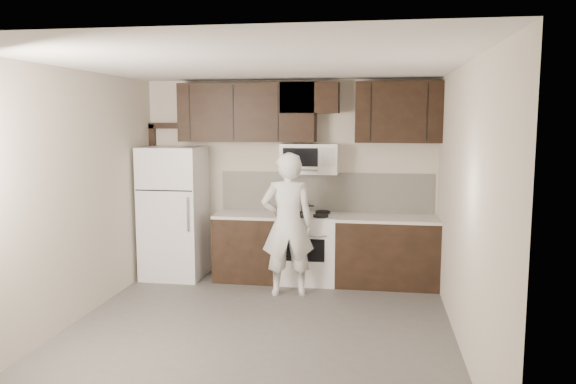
% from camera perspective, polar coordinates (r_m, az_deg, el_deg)
% --- Properties ---
extents(floor, '(4.50, 4.50, 0.00)m').
position_cam_1_polar(floor, '(5.91, -3.26, -14.18)').
color(floor, '#55524F').
rests_on(floor, ground).
extents(back_wall, '(4.00, 0.00, 4.00)m').
position_cam_1_polar(back_wall, '(7.75, 0.16, 1.33)').
color(back_wall, beige).
rests_on(back_wall, ground).
extents(ceiling, '(4.50, 4.50, 0.00)m').
position_cam_1_polar(ceiling, '(5.52, -3.47, 12.86)').
color(ceiling, white).
rests_on(ceiling, back_wall).
extents(counter_run, '(2.95, 0.64, 0.91)m').
position_cam_1_polar(counter_run, '(7.53, 4.36, -5.79)').
color(counter_run, black).
rests_on(counter_run, floor).
extents(stove, '(0.76, 0.66, 0.94)m').
position_cam_1_polar(stove, '(7.56, 2.06, -5.68)').
color(stove, white).
rests_on(stove, floor).
extents(backsplash, '(2.90, 0.02, 0.54)m').
position_cam_1_polar(backsplash, '(7.70, 3.83, -0.00)').
color(backsplash, silver).
rests_on(backsplash, counter_run).
extents(upper_cabinets, '(3.48, 0.35, 0.78)m').
position_cam_1_polar(upper_cabinets, '(7.51, 1.54, 8.25)').
color(upper_cabinets, black).
rests_on(upper_cabinets, back_wall).
extents(microwave, '(0.76, 0.42, 0.40)m').
position_cam_1_polar(microwave, '(7.49, 2.21, 3.41)').
color(microwave, white).
rests_on(microwave, upper_cabinets).
extents(refrigerator, '(0.80, 0.76, 1.80)m').
position_cam_1_polar(refrigerator, '(7.86, -11.50, -2.06)').
color(refrigerator, white).
rests_on(refrigerator, floor).
extents(door_trim, '(0.50, 0.08, 2.12)m').
position_cam_1_polar(door_trim, '(8.24, -13.20, 0.78)').
color(door_trim, black).
rests_on(door_trim, floor).
extents(saucepan, '(0.34, 0.20, 0.18)m').
position_cam_1_polar(saucepan, '(7.63, 0.88, -1.54)').
color(saucepan, silver).
rests_on(saucepan, stove).
extents(baking_tray, '(0.43, 0.36, 0.02)m').
position_cam_1_polar(baking_tray, '(7.33, 0.23, -2.42)').
color(baking_tray, black).
rests_on(baking_tray, counter_run).
extents(pizza, '(0.30, 0.30, 0.02)m').
position_cam_1_polar(pizza, '(7.33, 0.23, -2.28)').
color(pizza, '#D2B08D').
rests_on(pizza, baking_tray).
extents(person, '(0.72, 0.56, 1.78)m').
position_cam_1_polar(person, '(6.91, -0.04, -3.30)').
color(person, white).
rests_on(person, floor).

